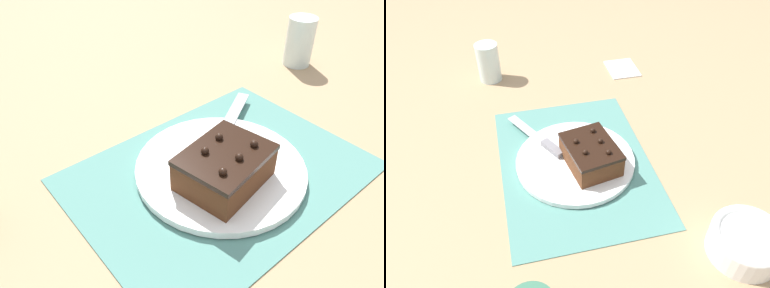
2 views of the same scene
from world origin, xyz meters
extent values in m
plane|color=#9E7F5B|center=(0.00, 0.00, 0.00)|extent=(3.00, 3.00, 0.00)
cube|color=slate|center=(0.00, 0.00, 0.00)|extent=(0.46, 0.34, 0.00)
cylinder|color=white|center=(0.00, 0.00, 0.01)|extent=(0.27, 0.27, 0.01)
cube|color=#512D19|center=(0.02, 0.03, 0.04)|extent=(0.15, 0.12, 0.05)
cube|color=black|center=(0.02, 0.03, 0.07)|extent=(0.15, 0.12, 0.01)
sphere|color=black|center=(-0.02, 0.05, 0.08)|extent=(0.01, 0.01, 0.01)
sphere|color=black|center=(0.01, 0.00, 0.08)|extent=(0.01, 0.01, 0.01)
sphere|color=black|center=(0.02, 0.05, 0.08)|extent=(0.01, 0.01, 0.01)
sphere|color=black|center=(0.05, 0.01, 0.08)|extent=(0.01, 0.01, 0.01)
sphere|color=black|center=(0.06, 0.06, 0.08)|extent=(0.01, 0.01, 0.01)
cube|color=slate|center=(-0.04, -0.05, 0.02)|extent=(0.07, 0.05, 0.01)
cube|color=#B7BABF|center=(-0.13, -0.09, 0.02)|extent=(0.13, 0.09, 0.00)
cylinder|color=silver|center=(-0.42, -0.17, 0.06)|extent=(0.07, 0.07, 0.11)
cylinder|color=white|center=(0.30, 0.25, 0.03)|extent=(0.13, 0.13, 0.05)
torus|color=white|center=(0.30, 0.25, 0.05)|extent=(0.13, 0.13, 0.02)
cube|color=white|center=(-0.38, 0.24, 0.00)|extent=(0.11, 0.09, 0.01)
camera|label=1|loc=(0.33, 0.31, 0.41)|focal=35.00mm
camera|label=2|loc=(0.60, -0.14, 0.61)|focal=35.00mm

